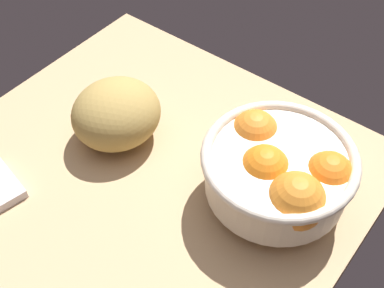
# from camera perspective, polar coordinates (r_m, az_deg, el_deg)

# --- Properties ---
(ground_plane) EXTENTS (0.72, 0.66, 0.03)m
(ground_plane) POSITION_cam_1_polar(r_m,az_deg,el_deg) (0.82, -7.36, -6.06)
(ground_plane) COLOR tan
(fruit_bowl) EXTENTS (0.23, 0.23, 0.12)m
(fruit_bowl) POSITION_cam_1_polar(r_m,az_deg,el_deg) (0.75, 9.70, -2.98)
(fruit_bowl) COLOR beige
(fruit_bowl) RESTS_ON ground
(bread_loaf) EXTENTS (0.18, 0.17, 0.10)m
(bread_loaf) POSITION_cam_1_polar(r_m,az_deg,el_deg) (0.85, -8.38, 3.36)
(bread_loaf) COLOR #AE8F4A
(bread_loaf) RESTS_ON ground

